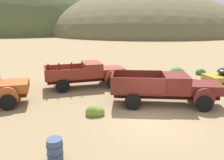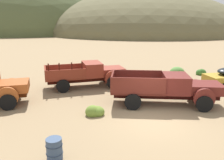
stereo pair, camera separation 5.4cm
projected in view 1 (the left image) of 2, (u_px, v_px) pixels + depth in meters
name	position (u px, v px, depth m)	size (l,w,h in m)	color
ground_plane	(153.00, 120.00, 12.13)	(300.00, 300.00, 0.00)	#937A56
hill_distant	(13.00, 33.00, 86.96)	(85.22, 51.88, 37.99)	#4C5633
hill_center	(141.00, 32.00, 89.58)	(74.25, 72.84, 29.23)	brown
truck_rust_red	(91.00, 74.00, 18.08)	(6.27, 3.10, 2.16)	#42140D
truck_oxblood	(172.00, 88.00, 14.18)	(6.85, 3.50, 1.91)	black
oil_drum_by_truck	(55.00, 149.00, 8.72)	(0.64, 0.64, 0.83)	#384C6B
bush_near_barrel	(201.00, 73.00, 21.96)	(0.96, 0.79, 0.76)	#3D702D
bush_front_left	(95.00, 112.00, 12.77)	(1.07, 0.77, 0.72)	olive
bush_lone_scrub	(177.00, 72.00, 21.79)	(1.41, 1.24, 1.04)	#5B8E42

